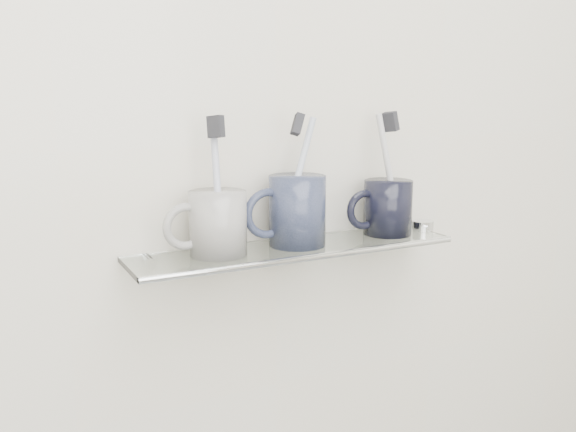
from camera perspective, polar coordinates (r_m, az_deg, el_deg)
wall_back at (r=0.99m, az=-1.07°, el=6.52°), size 2.50×0.00×2.50m
shelf_glass at (r=0.96m, az=0.57°, el=-2.93°), size 0.50×0.12×0.01m
shelf_rail at (r=0.92m, az=2.19°, el=-3.70°), size 0.50×0.01×0.01m
bracket_left at (r=0.94m, az=-12.30°, el=-4.32°), size 0.02×0.03×0.02m
bracket_right at (r=1.11m, az=9.08°, el=-1.70°), size 0.02×0.03×0.02m
mug_left at (r=0.91m, az=-6.25°, el=-0.65°), size 0.09×0.09×0.09m
mug_left_handle at (r=0.89m, az=-9.05°, el=-0.92°), size 0.07×0.01×0.07m
toothbrush_left at (r=0.90m, az=-6.32°, el=2.80°), size 0.01×0.04×0.19m
bristles_left at (r=0.89m, az=-6.43°, el=7.90°), size 0.02×0.03×0.03m
mug_center at (r=0.96m, az=0.83°, el=0.48°), size 0.11×0.11×0.11m
mug_center_handle at (r=0.94m, az=-1.81°, el=0.22°), size 0.08×0.01×0.08m
toothbrush_center at (r=0.95m, az=0.84°, el=3.33°), size 0.08×0.04×0.18m
bristles_center at (r=0.94m, az=0.85°, el=8.15°), size 0.03×0.03×0.04m
mug_right at (r=1.05m, az=8.87°, el=0.76°), size 0.09×0.09×0.09m
mug_right_handle at (r=1.02m, az=6.82°, el=0.56°), size 0.06×0.01×0.06m
toothbrush_right at (r=1.04m, az=8.96°, el=3.87°), size 0.06×0.02×0.19m
bristles_right at (r=1.03m, az=9.10°, el=8.28°), size 0.03×0.03×0.03m
chrome_cap at (r=1.10m, az=11.87°, el=-0.79°), size 0.04×0.04×0.02m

